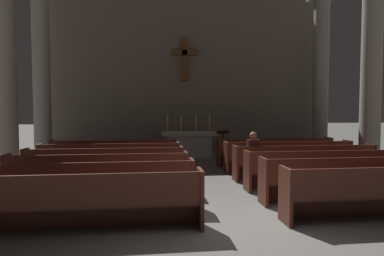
% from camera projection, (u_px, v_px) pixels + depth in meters
% --- Properties ---
extents(ground_plane, '(80.00, 80.00, 0.00)m').
position_uv_depth(ground_plane, '(243.00, 225.00, 5.59)').
color(ground_plane, '#66635E').
extents(pew_left_row_1, '(3.94, 0.50, 0.95)m').
position_uv_depth(pew_left_row_1, '(76.00, 202.00, 5.20)').
color(pew_left_row_1, '#4C2319').
rests_on(pew_left_row_1, ground).
extents(pew_left_row_2, '(3.94, 0.50, 0.95)m').
position_uv_depth(pew_left_row_2, '(89.00, 186.00, 6.32)').
color(pew_left_row_2, '#4C2319').
rests_on(pew_left_row_2, ground).
extents(pew_left_row_3, '(3.94, 0.50, 0.95)m').
position_uv_depth(pew_left_row_3, '(99.00, 174.00, 7.44)').
color(pew_left_row_3, '#4C2319').
rests_on(pew_left_row_3, ground).
extents(pew_left_row_4, '(3.94, 0.50, 0.95)m').
position_uv_depth(pew_left_row_4, '(105.00, 166.00, 8.56)').
color(pew_left_row_4, '#4C2319').
rests_on(pew_left_row_4, ground).
extents(pew_left_row_5, '(3.94, 0.50, 0.95)m').
position_uv_depth(pew_left_row_5, '(111.00, 159.00, 9.67)').
color(pew_left_row_5, '#4C2319').
rests_on(pew_left_row_5, ground).
extents(pew_left_row_6, '(3.94, 0.50, 0.95)m').
position_uv_depth(pew_left_row_6, '(115.00, 154.00, 10.79)').
color(pew_left_row_6, '#4C2319').
rests_on(pew_left_row_6, ground).
extents(pew_right_row_2, '(3.94, 0.50, 0.95)m').
position_uv_depth(pew_right_row_2, '(354.00, 179.00, 6.96)').
color(pew_right_row_2, '#4C2319').
rests_on(pew_right_row_2, ground).
extents(pew_right_row_3, '(3.94, 0.50, 0.95)m').
position_uv_depth(pew_right_row_3, '(326.00, 169.00, 8.08)').
color(pew_right_row_3, '#4C2319').
rests_on(pew_right_row_3, ground).
extents(pew_right_row_4, '(3.94, 0.50, 0.95)m').
position_uv_depth(pew_right_row_4, '(305.00, 162.00, 9.20)').
color(pew_right_row_4, '#4C2319').
rests_on(pew_right_row_4, ground).
extents(pew_right_row_5, '(3.94, 0.50, 0.95)m').
position_uv_depth(pew_right_row_5, '(288.00, 156.00, 10.31)').
color(pew_right_row_5, '#4C2319').
rests_on(pew_right_row_5, ground).
extents(pew_right_row_6, '(3.94, 0.50, 0.95)m').
position_uv_depth(pew_right_row_6, '(275.00, 152.00, 11.43)').
color(pew_right_row_6, '#4C2319').
rests_on(pew_right_row_6, ground).
extents(column_left_second, '(0.97, 0.97, 6.69)m').
position_uv_depth(column_left_second, '(4.00, 62.00, 9.67)').
color(column_left_second, '#9E998E').
rests_on(column_left_second, ground).
extents(column_right_second, '(0.97, 0.97, 6.69)m').
position_uv_depth(column_right_second, '(371.00, 68.00, 11.04)').
color(column_right_second, '#9E998E').
rests_on(column_right_second, ground).
extents(column_left_third, '(0.97, 0.97, 6.69)m').
position_uv_depth(column_left_third, '(42.00, 74.00, 12.97)').
color(column_left_third, '#9E998E').
rests_on(column_left_third, ground).
extents(column_right_third, '(0.97, 0.97, 6.69)m').
position_uv_depth(column_right_third, '(321.00, 78.00, 14.33)').
color(column_right_third, '#9E998E').
rests_on(column_right_third, ground).
extents(altar, '(2.20, 0.90, 1.01)m').
position_uv_depth(altar, '(189.00, 144.00, 13.61)').
color(altar, '#BCB7AD').
rests_on(altar, ground).
extents(candlestick_outer_left, '(0.16, 0.16, 0.69)m').
position_uv_depth(candlestick_outer_left, '(168.00, 126.00, 13.47)').
color(candlestick_outer_left, '#B79338').
rests_on(candlestick_outer_left, altar).
extents(candlestick_inner_left, '(0.16, 0.16, 0.69)m').
position_uv_depth(candlestick_inner_left, '(181.00, 126.00, 13.53)').
color(candlestick_inner_left, '#B79338').
rests_on(candlestick_inner_left, altar).
extents(candlestick_inner_right, '(0.16, 0.16, 0.69)m').
position_uv_depth(candlestick_inner_right, '(196.00, 126.00, 13.60)').
color(candlestick_inner_right, '#B79338').
rests_on(candlestick_inner_right, altar).
extents(candlestick_outer_right, '(0.16, 0.16, 0.69)m').
position_uv_depth(candlestick_outer_right, '(209.00, 126.00, 13.67)').
color(candlestick_outer_right, '#B79338').
rests_on(candlestick_outer_right, altar).
extents(apse_with_cross, '(12.38, 0.48, 7.54)m').
position_uv_depth(apse_with_cross, '(184.00, 68.00, 15.27)').
color(apse_with_cross, '#706656').
rests_on(apse_with_cross, ground).
extents(lectern, '(0.44, 0.36, 1.15)m').
position_uv_depth(lectern, '(223.00, 146.00, 12.55)').
color(lectern, '#4C2319').
rests_on(lectern, ground).
extents(lone_worshipper, '(0.32, 0.43, 1.32)m').
position_uv_depth(lone_worshipper, '(252.00, 155.00, 9.05)').
color(lone_worshipper, '#26262B').
rests_on(lone_worshipper, ground).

